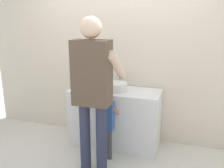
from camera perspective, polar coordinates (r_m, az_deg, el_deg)
The scene contains 8 objects.
ground_plane at distance 3.41m, azimuth -0.81°, elevation -16.06°, with size 14.00×14.00×0.00m, color silver.
back_wall at distance 3.55m, azimuth 2.36°, elevation 8.29°, with size 4.40×0.08×2.70m.
vanity_cabinet at distance 3.49m, azimuth 0.76°, elevation -7.88°, with size 1.25×0.54×0.81m, color white.
sink_basin at distance 3.32m, azimuth 0.69°, elevation -0.58°, with size 0.33×0.33×0.11m.
faucet at distance 3.50m, azimuth 1.68°, elevation 0.65°, with size 0.18×0.14×0.18m.
toothbrush_cup at distance 3.42m, azimuth -4.19°, elevation -0.20°, with size 0.07×0.07×0.21m.
child_toddler at distance 3.08m, azimuth -1.45°, elevation -8.37°, with size 0.28×0.28×0.90m.
adult_parent at distance 2.70m, azimuth -4.59°, elevation 0.34°, with size 0.56×0.58×1.80m.
Camera 1 is at (0.94, -2.78, 1.75)m, focal length 38.78 mm.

